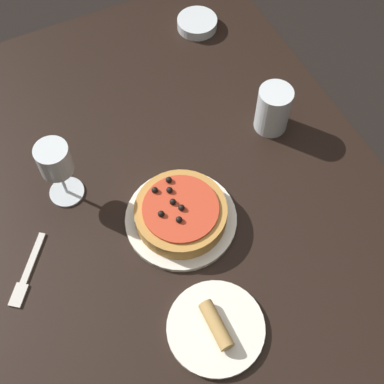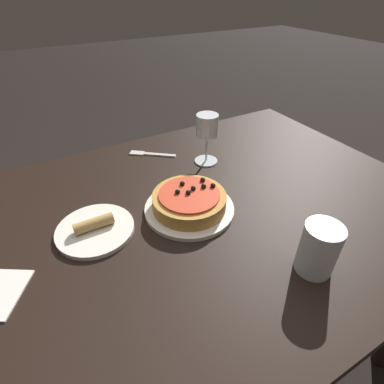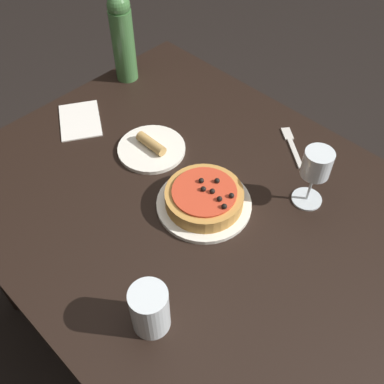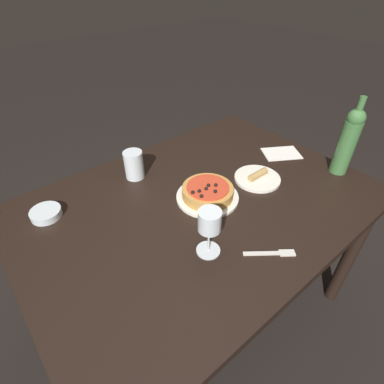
{
  "view_description": "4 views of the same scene",
  "coord_description": "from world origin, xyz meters",
  "px_view_note": "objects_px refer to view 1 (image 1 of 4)",
  "views": [
    {
      "loc": [
        0.53,
        -0.22,
        1.8
      ],
      "look_at": [
        0.03,
        0.02,
        0.85
      ],
      "focal_mm": 50.0,
      "sensor_mm": 36.0,
      "label": 1
    },
    {
      "loc": [
        0.34,
        0.55,
        1.28
      ],
      "look_at": [
        0.03,
        0.01,
        0.83
      ],
      "focal_mm": 28.0,
      "sensor_mm": 36.0,
      "label": 2
    },
    {
      "loc": [
        -0.46,
        0.54,
        1.65
      ],
      "look_at": [
        0.06,
        0.01,
        0.8
      ],
      "focal_mm": 42.0,
      "sensor_mm": 36.0,
      "label": 3
    },
    {
      "loc": [
        -0.6,
        -0.67,
        1.51
      ],
      "look_at": [
        -0.01,
        0.04,
        0.77
      ],
      "focal_mm": 28.0,
      "sensor_mm": 36.0,
      "label": 4
    }
  ],
  "objects_px": {
    "water_cup": "(273,109)",
    "pizza": "(181,213)",
    "wine_glass": "(55,162)",
    "side_plate": "(216,328)",
    "dinner_plate": "(181,219)",
    "fork": "(27,274)",
    "dining_table": "(178,226)",
    "side_bowl": "(197,23)"
  },
  "relations": [
    {
      "from": "dinner_plate",
      "to": "wine_glass",
      "type": "height_order",
      "value": "wine_glass"
    },
    {
      "from": "wine_glass",
      "to": "side_plate",
      "type": "distance_m",
      "value": 0.47
    },
    {
      "from": "fork",
      "to": "dining_table",
      "type": "bearing_deg",
      "value": 128.79
    },
    {
      "from": "water_cup",
      "to": "side_bowl",
      "type": "distance_m",
      "value": 0.39
    },
    {
      "from": "side_bowl",
      "to": "side_plate",
      "type": "distance_m",
      "value": 0.85
    },
    {
      "from": "dining_table",
      "to": "side_plate",
      "type": "bearing_deg",
      "value": -9.78
    },
    {
      "from": "pizza",
      "to": "side_plate",
      "type": "distance_m",
      "value": 0.25
    },
    {
      "from": "water_cup",
      "to": "pizza",
      "type": "bearing_deg",
      "value": -65.47
    },
    {
      "from": "wine_glass",
      "to": "side_plate",
      "type": "bearing_deg",
      "value": 20.53
    },
    {
      "from": "fork",
      "to": "water_cup",
      "type": "bearing_deg",
      "value": 138.0
    },
    {
      "from": "pizza",
      "to": "side_bowl",
      "type": "bearing_deg",
      "value": 150.27
    },
    {
      "from": "pizza",
      "to": "side_plate",
      "type": "bearing_deg",
      "value": -9.68
    },
    {
      "from": "side_bowl",
      "to": "side_plate",
      "type": "height_order",
      "value": "side_plate"
    },
    {
      "from": "dining_table",
      "to": "water_cup",
      "type": "height_order",
      "value": "water_cup"
    },
    {
      "from": "dining_table",
      "to": "side_bowl",
      "type": "distance_m",
      "value": 0.58
    },
    {
      "from": "pizza",
      "to": "water_cup",
      "type": "bearing_deg",
      "value": 114.53
    },
    {
      "from": "wine_glass",
      "to": "water_cup",
      "type": "xyz_separation_m",
      "value": [
        0.04,
        0.51,
        -0.06
      ]
    },
    {
      "from": "dining_table",
      "to": "side_bowl",
      "type": "relative_size",
      "value": 12.28
    },
    {
      "from": "water_cup",
      "to": "side_plate",
      "type": "bearing_deg",
      "value": -42.06
    },
    {
      "from": "dinner_plate",
      "to": "side_bowl",
      "type": "relative_size",
      "value": 2.23
    },
    {
      "from": "dining_table",
      "to": "dinner_plate",
      "type": "distance_m",
      "value": 0.1
    },
    {
      "from": "dinner_plate",
      "to": "fork",
      "type": "distance_m",
      "value": 0.34
    },
    {
      "from": "pizza",
      "to": "side_bowl",
      "type": "height_order",
      "value": "pizza"
    },
    {
      "from": "side_bowl",
      "to": "fork",
      "type": "height_order",
      "value": "side_bowl"
    },
    {
      "from": "wine_glass",
      "to": "side_plate",
      "type": "relative_size",
      "value": 0.87
    },
    {
      "from": "water_cup",
      "to": "fork",
      "type": "height_order",
      "value": "water_cup"
    },
    {
      "from": "dinner_plate",
      "to": "fork",
      "type": "bearing_deg",
      "value": -94.36
    },
    {
      "from": "side_bowl",
      "to": "fork",
      "type": "bearing_deg",
      "value": -52.2
    },
    {
      "from": "dinner_plate",
      "to": "pizza",
      "type": "height_order",
      "value": "pizza"
    },
    {
      "from": "dining_table",
      "to": "fork",
      "type": "distance_m",
      "value": 0.36
    },
    {
      "from": "wine_glass",
      "to": "water_cup",
      "type": "distance_m",
      "value": 0.52
    },
    {
      "from": "wine_glass",
      "to": "side_plate",
      "type": "height_order",
      "value": "wine_glass"
    },
    {
      "from": "fork",
      "to": "dinner_plate",
      "type": "bearing_deg",
      "value": 123.63
    },
    {
      "from": "dinner_plate",
      "to": "water_cup",
      "type": "bearing_deg",
      "value": 114.58
    },
    {
      "from": "dinner_plate",
      "to": "side_bowl",
      "type": "xyz_separation_m",
      "value": [
        -0.52,
        0.3,
        0.01
      ]
    },
    {
      "from": "wine_glass",
      "to": "side_bowl",
      "type": "bearing_deg",
      "value": 124.69
    },
    {
      "from": "wine_glass",
      "to": "water_cup",
      "type": "relative_size",
      "value": 1.4
    },
    {
      "from": "dinner_plate",
      "to": "side_plate",
      "type": "relative_size",
      "value": 1.26
    },
    {
      "from": "dinner_plate",
      "to": "water_cup",
      "type": "distance_m",
      "value": 0.34
    },
    {
      "from": "side_plate",
      "to": "dinner_plate",
      "type": "bearing_deg",
      "value": 170.28
    },
    {
      "from": "dining_table",
      "to": "dinner_plate",
      "type": "relative_size",
      "value": 5.51
    },
    {
      "from": "pizza",
      "to": "water_cup",
      "type": "xyz_separation_m",
      "value": [
        -0.14,
        0.31,
        0.03
      ]
    }
  ]
}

